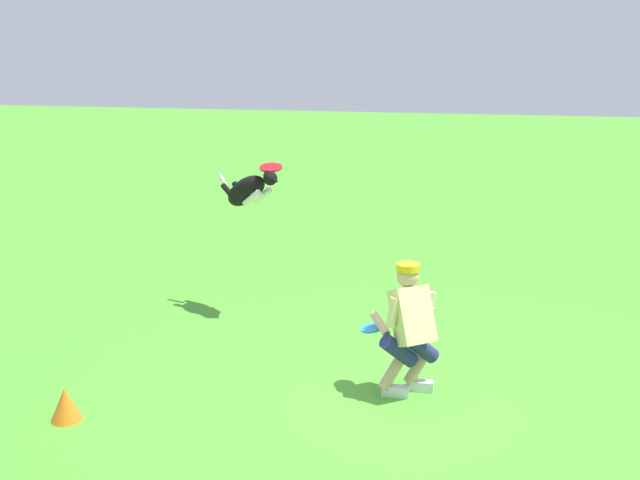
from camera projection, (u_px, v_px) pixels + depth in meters
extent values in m
plane|color=#4EA031|center=(393.00, 407.00, 7.26)|extent=(60.00, 60.00, 0.00)
cube|color=silver|center=(420.00, 386.00, 7.58)|extent=(0.26, 0.10, 0.10)
cylinder|color=tan|center=(418.00, 366.00, 7.58)|extent=(0.31, 0.27, 0.37)
cylinder|color=navy|center=(420.00, 347.00, 7.46)|extent=(0.41, 0.36, 0.37)
cube|color=silver|center=(395.00, 391.00, 7.47)|extent=(0.26, 0.10, 0.10)
cylinder|color=tan|center=(393.00, 371.00, 7.46)|extent=(0.31, 0.27, 0.37)
cylinder|color=navy|center=(399.00, 351.00, 7.36)|extent=(0.41, 0.36, 0.37)
cube|color=beige|center=(412.00, 316.00, 7.30)|extent=(0.52, 0.53, 0.58)
cylinder|color=beige|center=(429.00, 306.00, 7.38)|extent=(0.16, 0.15, 0.29)
cylinder|color=beige|center=(393.00, 312.00, 7.22)|extent=(0.16, 0.15, 0.29)
cylinder|color=tan|center=(380.00, 324.00, 7.43)|extent=(0.24, 0.28, 0.19)
cylinder|color=tan|center=(428.00, 320.00, 7.47)|extent=(0.16, 0.15, 0.27)
sphere|color=tan|center=(408.00, 276.00, 7.30)|extent=(0.21, 0.21, 0.21)
cylinder|color=yellow|center=(408.00, 267.00, 7.27)|extent=(0.22, 0.22, 0.07)
cylinder|color=yellow|center=(402.00, 268.00, 7.37)|extent=(0.12, 0.12, 0.02)
ellipsoid|color=black|center=(246.00, 191.00, 9.47)|extent=(0.78, 0.63, 0.59)
ellipsoid|color=white|center=(256.00, 195.00, 9.36)|extent=(0.15, 0.21, 0.18)
sphere|color=black|center=(270.00, 178.00, 9.14)|extent=(0.17, 0.17, 0.17)
cone|color=black|center=(276.00, 181.00, 9.08)|extent=(0.12, 0.12, 0.09)
cone|color=black|center=(266.00, 172.00, 9.09)|extent=(0.06, 0.06, 0.07)
cone|color=black|center=(272.00, 171.00, 9.17)|extent=(0.06, 0.06, 0.07)
cylinder|color=white|center=(252.00, 198.00, 9.29)|extent=(0.29, 0.21, 0.23)
cylinder|color=white|center=(263.00, 196.00, 9.42)|extent=(0.29, 0.21, 0.23)
cylinder|color=black|center=(230.00, 193.00, 9.55)|extent=(0.29, 0.21, 0.23)
cylinder|color=black|center=(241.00, 191.00, 9.68)|extent=(0.29, 0.21, 0.23)
cylinder|color=white|center=(224.00, 183.00, 9.73)|extent=(0.20, 0.14, 0.23)
cylinder|color=red|center=(271.00, 167.00, 9.22)|extent=(0.38, 0.38, 0.10)
cylinder|color=#2E8EEA|center=(372.00, 328.00, 7.55)|extent=(0.31, 0.31, 0.08)
cone|color=orange|center=(65.00, 404.00, 6.97)|extent=(0.28, 0.28, 0.31)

